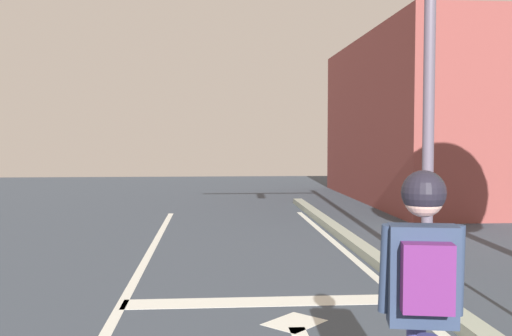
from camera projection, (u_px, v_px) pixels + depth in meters
stop_bar at (270, 301)px, 6.68m from camera, size 3.33×0.40×0.01m
lane_arrow_head at (294, 322)px, 5.93m from camera, size 0.71×0.71×0.01m
skater at (423, 282)px, 3.16m from camera, size 0.44×0.61×1.61m
traffic_signal_mast at (375, 4)px, 8.11m from camera, size 3.90×0.34×5.59m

